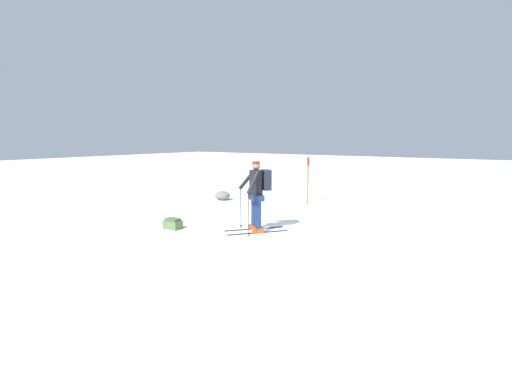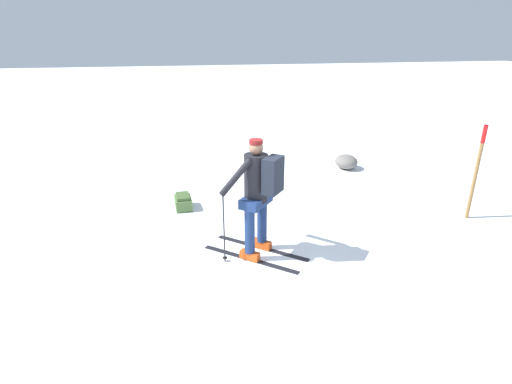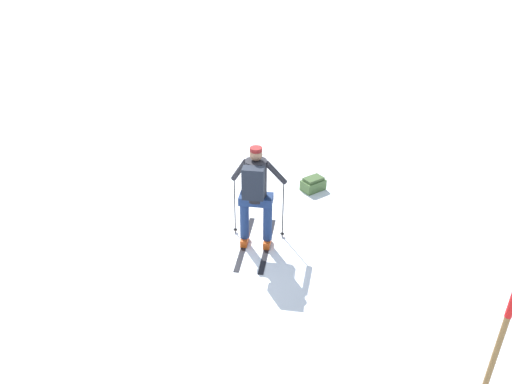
% 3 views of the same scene
% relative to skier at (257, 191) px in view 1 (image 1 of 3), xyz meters
% --- Properties ---
extents(ground_plane, '(80.00, 80.00, 0.00)m').
position_rel_skier_xyz_m(ground_plane, '(0.70, -0.19, -1.05)').
color(ground_plane, white).
extents(skier, '(1.39, 1.52, 1.80)m').
position_rel_skier_xyz_m(skier, '(0.00, 0.00, 0.00)').
color(skier, black).
rests_on(skier, ground_plane).
extents(dropped_backpack, '(0.48, 0.33, 0.28)m').
position_rel_skier_xyz_m(dropped_backpack, '(-2.00, -1.05, -0.92)').
color(dropped_backpack, '#4C6B38').
rests_on(dropped_backpack, ground_plane).
extents(trail_marker, '(0.07, 0.07, 1.72)m').
position_rel_skier_xyz_m(trail_marker, '(-0.49, 4.03, -0.05)').
color(trail_marker, olive).
rests_on(trail_marker, ground_plane).
extents(rock_boulder, '(0.63, 0.54, 0.35)m').
position_rel_skier_xyz_m(rock_boulder, '(-3.65, 3.04, -0.88)').
color(rock_boulder, slate).
rests_on(rock_boulder, ground_plane).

